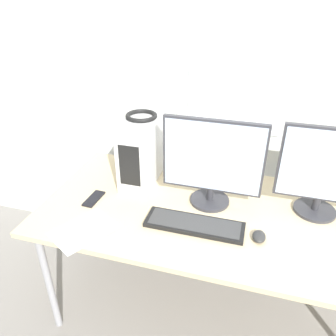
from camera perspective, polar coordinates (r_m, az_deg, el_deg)
wall_back at (r=2.05m, az=14.17°, el=15.42°), size 8.00×0.07×2.70m
desk at (r=1.79m, az=10.46°, el=-8.99°), size 2.00×0.91×0.77m
pc_tower at (r=1.94m, az=-4.42°, el=3.21°), size 0.17×0.42×0.40m
headphones at (r=1.86m, az=-4.66°, el=9.06°), size 0.18×0.18×0.02m
monitor_main at (r=1.70m, az=7.76°, el=1.10°), size 0.52×0.22×0.48m
monitor_right_near at (r=1.79m, az=25.66°, el=-0.55°), size 0.45×0.22×0.48m
keyboard at (r=1.65m, az=4.62°, el=-9.77°), size 0.49×0.15×0.02m
mouse at (r=1.63m, az=15.57°, el=-11.40°), size 0.06×0.09×0.03m
cell_phone at (r=1.88m, az=-12.80°, el=-5.23°), size 0.07×0.16×0.01m
paper_sheet_left at (r=1.68m, az=-14.45°, el=-10.42°), size 0.33×0.36×0.00m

